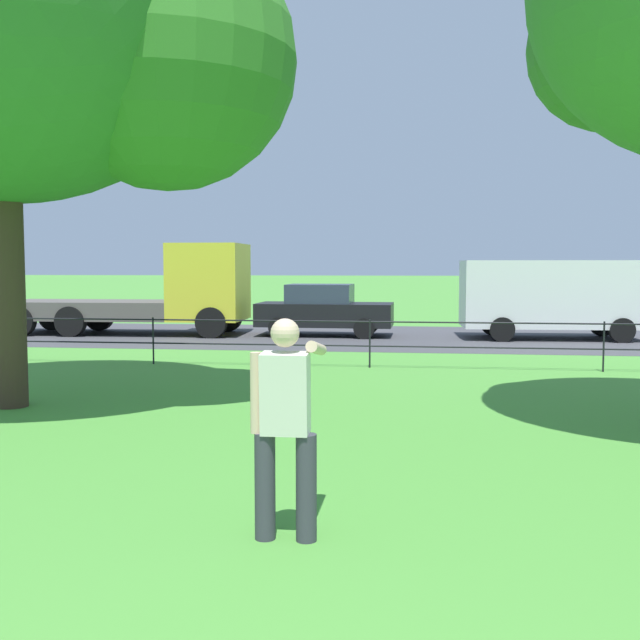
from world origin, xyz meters
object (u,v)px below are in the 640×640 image
at_px(tree_large_lawn, 12,9).
at_px(flatbed_truck_right, 162,294).
at_px(person_thrower, 286,421).
at_px(panel_van_center, 552,294).
at_px(car_black_far_left, 324,310).

xyz_separation_m(tree_large_lawn, flatbed_truck_right, (-1.98, 11.65, -4.48)).
height_order(tree_large_lawn, person_thrower, tree_large_lawn).
distance_m(person_thrower, panel_van_center, 16.92).
relative_size(tree_large_lawn, flatbed_truck_right, 1.13).
bearing_deg(car_black_far_left, tree_large_lawn, -104.24).
bearing_deg(flatbed_truck_right, tree_large_lawn, -80.36).
distance_m(person_thrower, car_black_far_left, 16.37).
relative_size(tree_large_lawn, person_thrower, 4.89).
distance_m(person_thrower, flatbed_truck_right, 17.49).
xyz_separation_m(flatbed_truck_right, car_black_far_left, (4.96, 0.11, -0.44)).
bearing_deg(tree_large_lawn, person_thrower, -44.11).
xyz_separation_m(tree_large_lawn, person_thrower, (4.67, -4.53, -4.77)).
bearing_deg(flatbed_truck_right, panel_van_center, 0.13).
bearing_deg(car_black_far_left, panel_van_center, -0.71).
height_order(tree_large_lawn, panel_van_center, tree_large_lawn).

